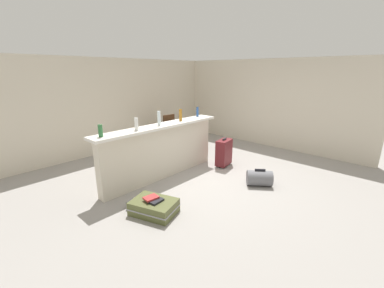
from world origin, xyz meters
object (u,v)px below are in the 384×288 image
(dining_table, at_px, (177,126))
(book_stack, at_px, (154,199))
(dining_chair_near_partition, at_px, (186,134))
(suitcase_upright_maroon, at_px, (224,152))
(bottle_green, at_px, (100,131))
(bottle_blue, at_px, (197,112))
(bottle_clear, at_px, (159,118))
(duffel_bag_grey, at_px, (259,178))
(bottle_amber, at_px, (181,115))
(suitcase_flat_olive, at_px, (154,207))
(dining_chair_far_side, at_px, (167,128))
(bottle_white, at_px, (136,124))

(dining_table, bearing_deg, book_stack, -139.94)
(dining_chair_near_partition, height_order, suitcase_upright_maroon, dining_chair_near_partition)
(bottle_green, distance_m, book_stack, 1.42)
(bottle_blue, height_order, book_stack, bottle_blue)
(bottle_blue, xyz_separation_m, dining_chair_near_partition, (0.31, 0.67, -0.72))
(bottle_clear, xyz_separation_m, duffel_bag_grey, (1.06, -1.70, -1.12))
(bottle_amber, xyz_separation_m, suitcase_flat_olive, (-1.59, -0.99, -1.14))
(bottle_blue, distance_m, dining_chair_far_side, 1.87)
(duffel_bag_grey, bearing_deg, dining_chair_near_partition, 78.59)
(bottle_amber, distance_m, suitcase_upright_maroon, 1.38)
(bottle_clear, relative_size, dining_chair_near_partition, 0.30)
(dining_chair_far_side, distance_m, book_stack, 3.87)
(bottle_blue, height_order, dining_chair_far_side, bottle_blue)
(bottle_white, relative_size, dining_table, 0.21)
(bottle_clear, relative_size, book_stack, 1.05)
(bottle_clear, xyz_separation_m, suitcase_upright_maroon, (1.46, -0.56, -0.94))
(dining_table, bearing_deg, dining_chair_near_partition, -102.75)
(bottle_blue, distance_m, book_stack, 2.67)
(bottle_green, bearing_deg, book_stack, -75.94)
(suitcase_flat_olive, relative_size, suitcase_upright_maroon, 1.33)
(bottle_clear, height_order, bottle_amber, bottle_clear)
(dining_chair_far_side, xyz_separation_m, duffel_bag_grey, (-0.68, -3.45, -0.36))
(suitcase_flat_olive, bearing_deg, book_stack, -121.44)
(book_stack, bearing_deg, dining_table, 40.06)
(bottle_clear, relative_size, suitcase_flat_olive, 0.32)
(bottle_amber, height_order, duffel_bag_grey, bottle_amber)
(bottle_blue, xyz_separation_m, book_stack, (-2.23, -1.07, -0.99))
(dining_table, bearing_deg, bottle_blue, -110.02)
(dining_table, distance_m, dining_chair_far_side, 0.52)
(bottle_white, relative_size, suitcase_flat_olive, 0.26)
(bottle_green, bearing_deg, dining_table, 23.13)
(bottle_blue, bearing_deg, bottle_white, -176.03)
(suitcase_flat_olive, xyz_separation_m, suitcase_upright_maroon, (2.43, 0.41, 0.22))
(bottle_blue, relative_size, duffel_bag_grey, 0.40)
(duffel_bag_grey, height_order, suitcase_upright_maroon, suitcase_upright_maroon)
(bottle_blue, height_order, duffel_bag_grey, bottle_blue)
(bottle_blue, xyz_separation_m, dining_chair_far_side, (0.50, 1.66, -0.72))
(duffel_bag_grey, xyz_separation_m, suitcase_upright_maroon, (0.39, 1.14, 0.18))
(bottle_green, relative_size, bottle_blue, 0.90)
(dining_chair_near_partition, bearing_deg, bottle_white, -159.40)
(suitcase_flat_olive, bearing_deg, bottle_white, 66.08)
(dining_chair_near_partition, xyz_separation_m, suitcase_upright_maroon, (-0.11, -1.33, -0.19))
(bottle_blue, bearing_deg, dining_chair_far_side, 73.32)
(bottle_clear, xyz_separation_m, book_stack, (-0.99, -0.98, -1.02))
(bottle_white, height_order, duffel_bag_grey, bottle_white)
(bottle_blue, distance_m, suitcase_flat_olive, 2.72)
(bottle_green, xyz_separation_m, dining_chair_far_side, (2.98, 1.74, -0.71))
(bottle_blue, xyz_separation_m, duffel_bag_grey, (-0.19, -1.79, -1.09))
(bottle_amber, xyz_separation_m, dining_chair_far_side, (1.13, 1.73, -0.74))
(dining_chair_far_side, xyz_separation_m, book_stack, (-2.73, -2.73, -0.27))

